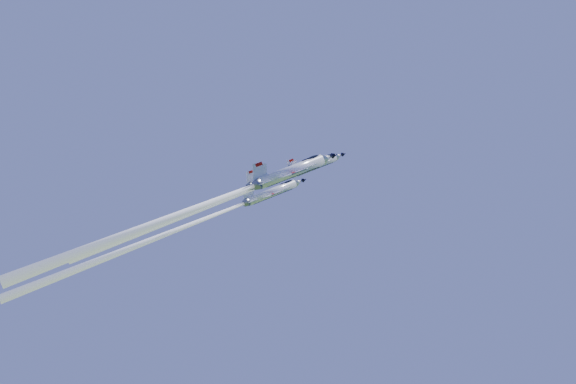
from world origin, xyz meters
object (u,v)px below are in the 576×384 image
at_px(jet_left, 177,230).
at_px(jet_right, 199,207).
at_px(jet_lead, 228,198).
at_px(jet_slot, 199,206).

height_order(jet_left, jet_right, jet_left).
xyz_separation_m(jet_lead, jet_left, (-11.59, 0.51, -4.62)).
bearing_deg(jet_lead, jet_right, -61.84).
bearing_deg(jet_lead, jet_left, -145.57).
relative_size(jet_lead, jet_right, 0.96).
relative_size(jet_right, jet_slot, 1.22).
xyz_separation_m(jet_lead, jet_right, (-1.16, -7.53, -3.16)).
distance_m(jet_right, jet_slot, 3.80).
bearing_deg(jet_slot, jet_left, -173.74).
bearing_deg(jet_slot, jet_right, -19.80).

